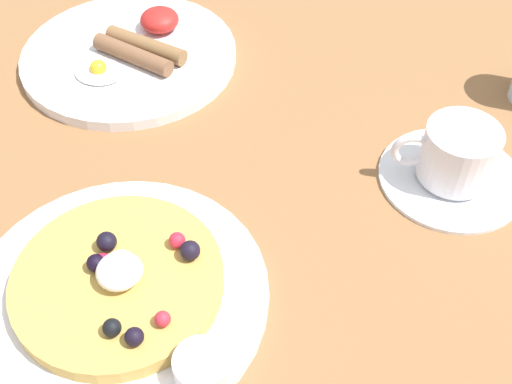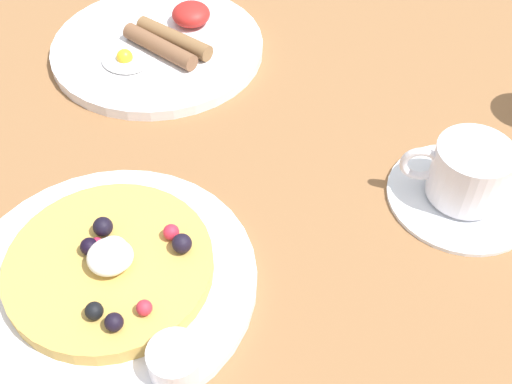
{
  "view_description": "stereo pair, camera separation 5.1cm",
  "coord_description": "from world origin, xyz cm",
  "views": [
    {
      "loc": [
        17.4,
        -38.71,
        48.71
      ],
      "look_at": [
        0.84,
        -1.8,
        4.0
      ],
      "focal_mm": 44.98,
      "sensor_mm": 36.0,
      "label": 1
    },
    {
      "loc": [
        21.88,
        -36.35,
        48.71
      ],
      "look_at": [
        0.84,
        -1.8,
        4.0
      ],
      "focal_mm": 44.98,
      "sensor_mm": 36.0,
      "label": 2
    }
  ],
  "objects": [
    {
      "name": "ground_plane",
      "position": [
        0.0,
        0.0,
        -1.5
      ],
      "size": [
        185.04,
        119.07,
        3.0
      ],
      "primitive_type": "cube",
      "color": "brown"
    },
    {
      "name": "pancake_plate",
      "position": [
        -6.48,
        -15.21,
        0.56
      ],
      "size": [
        26.68,
        26.68,
        1.13
      ],
      "primitive_type": "cylinder",
      "color": "white",
      "rests_on": "ground_plane"
    },
    {
      "name": "pancake_with_berries",
      "position": [
        -6.5,
        -14.59,
        2.25
      ],
      "size": [
        18.58,
        18.58,
        4.01
      ],
      "color": "gold",
      "rests_on": "pancake_plate"
    },
    {
      "name": "syrup_ramekin",
      "position": [
        3.98,
        -19.16,
        2.48
      ],
      "size": [
        4.47,
        4.47,
        2.64
      ],
      "color": "white",
      "rests_on": "pancake_plate"
    },
    {
      "name": "breakfast_plate",
      "position": [
        -24.28,
        15.45,
        0.68
      ],
      "size": [
        26.71,
        26.71,
        1.37
      ],
      "primitive_type": "cylinder",
      "color": "white",
      "rests_on": "ground_plane"
    },
    {
      "name": "fried_breakfast",
      "position": [
        -23.0,
        16.61,
        2.43
      ],
      "size": [
        11.6,
        16.25,
        2.93
      ],
      "color": "brown",
      "rests_on": "breakfast_plate"
    },
    {
      "name": "coffee_saucer",
      "position": [
        17.15,
        11.43,
        0.44
      ],
      "size": [
        14.98,
        14.98,
        0.89
      ],
      "primitive_type": "cylinder",
      "color": "white",
      "rests_on": "ground_plane"
    },
    {
      "name": "coffee_cup",
      "position": [
        16.99,
        11.37,
        3.95
      ],
      "size": [
        10.23,
        7.52,
        5.9
      ],
      "color": "white",
      "rests_on": "coffee_saucer"
    }
  ]
}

